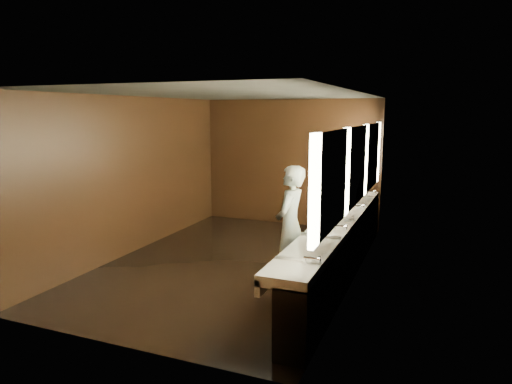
% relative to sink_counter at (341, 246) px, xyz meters
% --- Properties ---
extents(floor, '(6.00, 6.00, 0.00)m').
position_rel_sink_counter_xyz_m(floor, '(-1.79, 0.00, -0.50)').
color(floor, black).
rests_on(floor, ground).
extents(ceiling, '(4.00, 6.00, 0.02)m').
position_rel_sink_counter_xyz_m(ceiling, '(-1.79, 0.00, 2.30)').
color(ceiling, '#2D2D2B').
rests_on(ceiling, wall_back).
extents(wall_back, '(4.00, 0.02, 2.80)m').
position_rel_sink_counter_xyz_m(wall_back, '(-1.79, 3.00, 0.90)').
color(wall_back, black).
rests_on(wall_back, floor).
extents(wall_front, '(4.00, 0.02, 2.80)m').
position_rel_sink_counter_xyz_m(wall_front, '(-1.79, -3.00, 0.90)').
color(wall_front, black).
rests_on(wall_front, floor).
extents(wall_left, '(0.02, 6.00, 2.80)m').
position_rel_sink_counter_xyz_m(wall_left, '(-3.79, 0.00, 0.90)').
color(wall_left, black).
rests_on(wall_left, floor).
extents(wall_right, '(0.02, 6.00, 2.80)m').
position_rel_sink_counter_xyz_m(wall_right, '(0.21, 0.00, 0.90)').
color(wall_right, black).
rests_on(wall_right, floor).
extents(sink_counter, '(0.55, 5.40, 1.01)m').
position_rel_sink_counter_xyz_m(sink_counter, '(0.00, 0.00, 0.00)').
color(sink_counter, black).
rests_on(sink_counter, floor).
extents(mirror_band, '(0.06, 5.03, 1.15)m').
position_rel_sink_counter_xyz_m(mirror_band, '(0.19, -0.00, 1.25)').
color(mirror_band, '#FFF7C4').
rests_on(mirror_band, wall_right).
extents(person, '(0.45, 0.66, 1.77)m').
position_rel_sink_counter_xyz_m(person, '(-0.66, -0.51, 0.39)').
color(person, '#91BBD8').
rests_on(person, floor).
extents(trash_bin, '(0.39, 0.39, 0.53)m').
position_rel_sink_counter_xyz_m(trash_bin, '(-0.22, -1.41, -0.23)').
color(trash_bin, black).
rests_on(trash_bin, floor).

